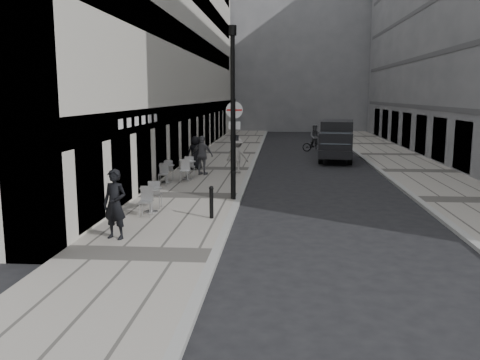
% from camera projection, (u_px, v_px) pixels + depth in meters
% --- Properties ---
extents(ground, '(120.00, 120.00, 0.00)m').
position_uv_depth(ground, '(197.00, 303.00, 10.16)').
color(ground, black).
rests_on(ground, ground).
extents(sidewalk, '(4.00, 60.00, 0.12)m').
position_uv_depth(sidewalk, '(215.00, 169.00, 28.00)').
color(sidewalk, gray).
rests_on(sidewalk, ground).
extents(far_sidewalk, '(4.00, 60.00, 0.12)m').
position_uv_depth(far_sidewalk, '(419.00, 172.00, 27.13)').
color(far_sidewalk, gray).
rests_on(far_sidewalk, ground).
extents(building_left, '(4.00, 45.00, 18.00)m').
position_uv_depth(building_left, '(166.00, 19.00, 33.23)').
color(building_left, '#BBB7AA').
rests_on(building_left, ground).
extents(building_far, '(24.00, 16.00, 22.00)m').
position_uv_depth(building_far, '(281.00, 39.00, 63.26)').
color(building_far, gray).
rests_on(building_far, ground).
extents(walking_man, '(0.83, 0.67, 1.97)m').
position_uv_depth(walking_man, '(115.00, 204.00, 14.14)').
color(walking_man, black).
rests_on(walking_man, sidewalk).
extents(sign_post, '(0.66, 0.10, 3.85)m').
position_uv_depth(sign_post, '(234.00, 134.00, 20.04)').
color(sign_post, black).
rests_on(sign_post, sidewalk).
extents(lamppost, '(0.29, 0.29, 6.53)m').
position_uv_depth(lamppost, '(233.00, 105.00, 19.18)').
color(lamppost, black).
rests_on(lamppost, sidewalk).
extents(bollard_near, '(0.13, 0.13, 1.00)m').
position_uv_depth(bollard_near, '(211.00, 203.00, 16.57)').
color(bollard_near, black).
rests_on(bollard_near, sidewalk).
extents(bollard_far, '(0.14, 0.14, 1.03)m').
position_uv_depth(bollard_far, '(234.00, 186.00, 19.59)').
color(bollard_far, black).
rests_on(bollard_far, sidewalk).
extents(panel_van, '(2.61, 5.48, 2.49)m').
position_uv_depth(panel_van, '(337.00, 139.00, 31.93)').
color(panel_van, black).
rests_on(panel_van, ground).
extents(cyclist, '(1.87, 0.78, 1.97)m').
position_uv_depth(cyclist, '(315.00, 141.00, 37.13)').
color(cyclist, black).
rests_on(cyclist, ground).
extents(pedestrian_a, '(1.25, 0.85, 1.98)m').
position_uv_depth(pedestrian_a, '(202.00, 155.00, 25.53)').
color(pedestrian_a, '#5D5C61').
rests_on(pedestrian_a, sidewalk).
extents(pedestrian_b, '(1.30, 0.93, 1.81)m').
position_uv_depth(pedestrian_b, '(237.00, 156.00, 26.11)').
color(pedestrian_b, gray).
rests_on(pedestrian_b, sidewalk).
extents(pedestrian_c, '(1.04, 0.87, 1.81)m').
position_uv_depth(pedestrian_c, '(195.00, 153.00, 27.38)').
color(pedestrian_c, black).
rests_on(pedestrian_c, sidewalk).
extents(cafe_table_near, '(0.77, 1.75, 0.99)m').
position_uv_depth(cafe_table_near, '(151.00, 198.00, 17.44)').
color(cafe_table_near, '#AAAAAC').
rests_on(cafe_table_near, sidewalk).
extents(cafe_table_mid, '(0.80, 1.82, 1.03)m').
position_uv_depth(cafe_table_mid, '(187.00, 168.00, 24.22)').
color(cafe_table_mid, silver).
rests_on(cafe_table_mid, sidewalk).
extents(cafe_table_far, '(0.75, 1.69, 0.97)m').
position_uv_depth(cafe_table_far, '(166.00, 172.00, 23.34)').
color(cafe_table_far, '#B9B9BB').
rests_on(cafe_table_far, sidewalk).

